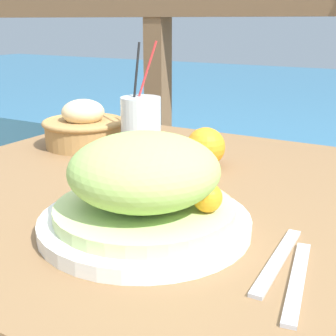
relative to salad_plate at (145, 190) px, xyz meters
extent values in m
cube|color=olive|center=(-0.05, 0.17, -0.08)|extent=(0.97, 0.86, 0.04)
cube|color=olive|center=(-0.48, 0.54, -0.45)|extent=(0.06, 0.06, 0.71)
cube|color=brown|center=(-0.05, 0.87, 0.28)|extent=(2.80, 0.08, 0.09)
cube|color=brown|center=(-0.51, 0.87, -0.29)|extent=(0.07, 0.07, 1.04)
cylinder|color=white|center=(0.00, 0.00, -0.05)|extent=(0.30, 0.30, 0.02)
cylinder|color=#C6DB8E|center=(0.00, 0.00, -0.03)|extent=(0.25, 0.25, 0.02)
ellipsoid|color=#9EC660|center=(0.00, 0.00, 0.03)|extent=(0.21, 0.21, 0.10)
sphere|color=orange|center=(0.09, 0.02, 0.00)|extent=(0.04, 0.04, 0.04)
sphere|color=orange|center=(-0.09, 0.01, 0.00)|extent=(0.04, 0.04, 0.04)
cylinder|color=silver|center=(-0.21, 0.31, 0.00)|extent=(0.09, 0.09, 0.13)
cylinder|color=red|center=(-0.21, 0.32, 0.08)|extent=(0.06, 0.04, 0.21)
cylinder|color=black|center=(-0.22, 0.31, 0.07)|extent=(0.03, 0.08, 0.21)
cylinder|color=#AD7F47|center=(-0.37, 0.31, -0.03)|extent=(0.18, 0.18, 0.06)
torus|color=#AD7F47|center=(-0.37, 0.31, 0.00)|extent=(0.19, 0.19, 0.01)
ellipsoid|color=beige|center=(-0.37, 0.31, 0.02)|extent=(0.10, 0.10, 0.06)
cube|color=silver|center=(0.19, 0.00, -0.06)|extent=(0.02, 0.18, 0.00)
cube|color=silver|center=(0.22, -0.03, -0.06)|extent=(0.05, 0.18, 0.00)
sphere|color=orange|center=(-0.06, 0.31, -0.02)|extent=(0.08, 0.08, 0.08)
camera|label=1|loc=(0.33, -0.50, 0.22)|focal=50.00mm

